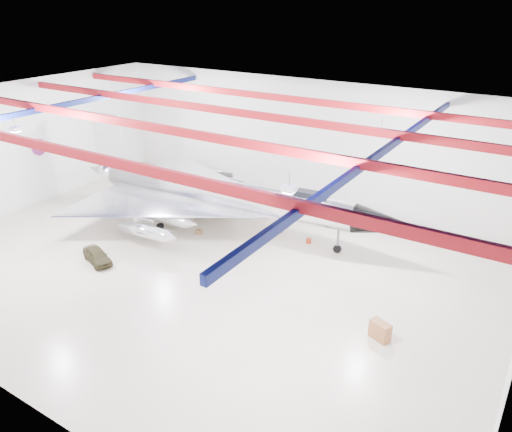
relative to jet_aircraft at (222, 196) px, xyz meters
The scene contains 15 objects.
floor 6.76m from the jet_aircraft, 67.11° to the right, with size 40.00×40.00×0.00m, color #BFB297.
wall_back 10.00m from the jet_aircraft, 75.51° to the left, with size 40.00×40.00×0.00m, color silver.
wall_left 18.70m from the jet_aircraft, 162.06° to the right, with size 30.00×30.00×0.00m, color silver.
ceiling 10.33m from the jet_aircraft, 67.11° to the right, with size 40.00×40.00×0.00m, color #0A0F38.
ceiling_structure 9.80m from the jet_aircraft, 67.11° to the right, with size 39.50×29.50×1.08m.
wall_roundel 18.06m from the jet_aircraft, 168.10° to the right, with size 1.50×1.50×0.10m, color #B21414.
jet_aircraft is the anchor object (origin of this frame).
jeep 10.66m from the jet_aircraft, 113.08° to the right, with size 1.25×3.11×1.06m, color #322D19.
desk 17.62m from the jet_aircraft, 24.24° to the right, with size 1.20×0.60×1.10m, color brown.
toolbox_red 4.75m from the jet_aircraft, 62.94° to the left, with size 0.50×0.40×0.35m, color #A42F10.
engine_drum 6.27m from the jet_aircraft, 45.54° to the right, with size 0.53×0.53×0.47m, color #59595B.
crate_small 5.93m from the jet_aircraft, behind, with size 0.35×0.28×0.25m, color #59595B.
tool_chest 7.82m from the jet_aircraft, ahead, with size 0.41×0.41×0.37m, color #A42F10.
oil_barrel 3.39m from the jet_aircraft, 112.77° to the right, with size 0.49×0.39×0.34m, color olive.
spares_box 5.43m from the jet_aircraft, 20.40° to the left, with size 0.43×0.43×0.39m, color #59595B.
Camera 1 is at (19.84, -24.28, 17.59)m, focal length 35.00 mm.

